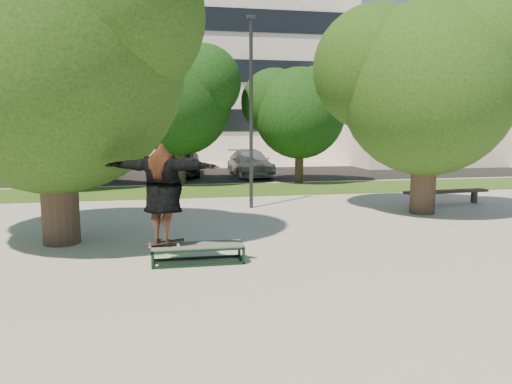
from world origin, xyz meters
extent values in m
plane|color=#ADA89F|center=(0.00, 0.00, 0.00)|extent=(120.00, 120.00, 0.00)
cube|color=#294D16|center=(1.00, 9.50, 0.01)|extent=(30.00, 4.00, 0.02)
cube|color=black|center=(0.00, 16.00, 0.01)|extent=(40.00, 8.00, 0.01)
cylinder|color=#38281E|center=(-4.20, 1.00, 1.60)|extent=(0.84, 0.84, 3.20)
sphere|color=#183A0F|center=(-4.20, 1.00, 4.07)|extent=(5.80, 5.80, 5.80)
sphere|color=#183A0F|center=(-2.90, 0.42, 5.08)|extent=(4.06, 4.06, 4.06)
cylinder|color=#38281E|center=(6.00, 3.00, 1.50)|extent=(0.76, 0.76, 3.00)
sphere|color=#183A0F|center=(6.00, 3.00, 3.78)|extent=(5.20, 5.20, 5.20)
sphere|color=#183A0F|center=(4.70, 3.78, 4.43)|extent=(3.90, 3.90, 3.90)
sphere|color=#183A0F|center=(7.17, 2.48, 4.69)|extent=(3.64, 3.64, 3.64)
cylinder|color=#38281E|center=(-6.50, 11.00, 1.40)|extent=(0.44, 0.44, 2.80)
sphere|color=black|center=(-6.50, 11.00, 3.46)|extent=(4.40, 4.40, 4.40)
sphere|color=black|center=(-7.60, 11.66, 4.01)|extent=(3.30, 3.30, 3.30)
sphere|color=black|center=(-5.51, 10.56, 4.23)|extent=(3.08, 3.08, 3.08)
cylinder|color=#38281E|center=(-1.00, 12.00, 1.50)|extent=(0.50, 0.50, 3.00)
sphere|color=black|center=(-1.00, 12.00, 3.72)|extent=(4.80, 4.80, 4.80)
sphere|color=black|center=(-2.20, 12.72, 4.32)|extent=(3.60, 3.60, 3.60)
sphere|color=black|center=(0.08, 11.52, 4.56)|extent=(3.36, 3.36, 3.36)
cylinder|color=#38281E|center=(4.50, 11.50, 1.30)|extent=(0.40, 0.40, 2.60)
sphere|color=black|center=(4.50, 11.50, 3.23)|extent=(4.20, 4.20, 4.20)
sphere|color=black|center=(3.45, 12.13, 3.75)|extent=(3.15, 3.15, 3.15)
sphere|color=black|center=(5.45, 11.08, 3.96)|extent=(2.94, 2.94, 2.94)
cylinder|color=#2D2D30|center=(1.00, 5.00, 3.00)|extent=(0.12, 0.12, 6.00)
cube|color=#2D2D30|center=(1.00, 5.00, 6.05)|extent=(0.25, 0.15, 0.12)
cube|color=beige|center=(-2.00, 32.00, 8.00)|extent=(30.00, 14.00, 16.00)
cube|color=black|center=(-2.00, 24.94, 3.00)|extent=(27.60, 0.12, 1.60)
cube|color=black|center=(-2.00, 24.94, 6.50)|extent=(27.60, 0.12, 1.60)
cube|color=black|center=(-2.00, 24.94, 10.00)|extent=(27.60, 0.12, 1.60)
cube|color=beige|center=(18.00, 22.00, 4.00)|extent=(15.00, 10.00, 8.00)
cube|color=#475147|center=(-1.25, -1.27, 0.36)|extent=(1.80, 0.60, 0.03)
cylinder|color=white|center=(-2.17, -1.35, 0.40)|extent=(0.06, 0.03, 0.06)
cylinder|color=white|center=(-2.17, -1.19, 0.40)|extent=(0.06, 0.03, 0.06)
cylinder|color=white|center=(-1.63, -1.35, 0.40)|extent=(0.06, 0.03, 0.06)
cylinder|color=white|center=(-1.63, -1.19, 0.40)|extent=(0.06, 0.03, 0.06)
cube|color=black|center=(-1.90, -1.27, 0.44)|extent=(0.78, 0.20, 0.10)
imported|color=#4F2621|center=(-1.90, -1.27, 1.41)|extent=(2.41, 1.54, 1.91)
cube|color=#433128|center=(6.57, 4.35, 0.21)|extent=(0.17, 0.17, 0.42)
cube|color=#433128|center=(8.85, 4.54, 0.21)|extent=(0.17, 0.17, 0.42)
cube|color=#433128|center=(7.71, 4.44, 0.44)|extent=(3.15, 0.67, 0.08)
imported|color=silver|center=(-5.13, 15.29, 0.80)|extent=(2.31, 4.86, 1.60)
imported|color=black|center=(-1.16, 16.35, 0.74)|extent=(1.76, 4.58, 1.49)
imported|color=#5C5B60|center=(-1.01, 16.01, 0.74)|extent=(2.76, 5.46, 1.48)
imported|color=#AAA9AE|center=(2.82, 15.06, 0.68)|extent=(2.02, 4.74, 1.36)
camera|label=1|loc=(-1.98, -10.91, 2.73)|focal=35.00mm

